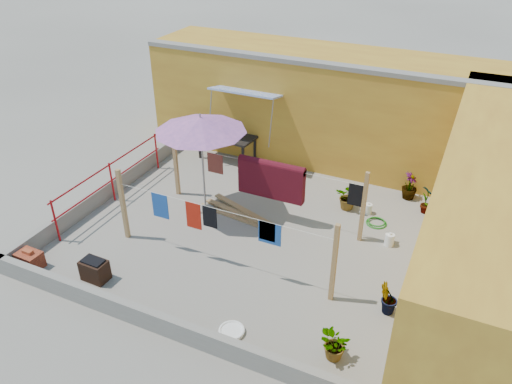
{
  "coord_description": "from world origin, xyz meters",
  "views": [
    {
      "loc": [
        4.32,
        -8.83,
        6.95
      ],
      "look_at": [
        0.05,
        0.3,
        0.96
      ],
      "focal_mm": 35.0,
      "sensor_mm": 36.0,
      "label": 1
    }
  ],
  "objects_px": {
    "water_jug_b": "(368,209)",
    "plant_back_a": "(349,197)",
    "brick_stack": "(30,260)",
    "white_basin": "(232,331)",
    "patio_umbrella": "(200,125)",
    "brazier": "(95,270)",
    "outdoor_table": "(227,137)",
    "water_jug_a": "(389,240)",
    "green_hose": "(376,222)"
  },
  "relations": [
    {
      "from": "brick_stack",
      "to": "white_basin",
      "type": "bearing_deg",
      "value": 1.86
    },
    {
      "from": "outdoor_table",
      "to": "white_basin",
      "type": "xyz_separation_m",
      "value": [
        3.38,
        -6.24,
        -0.7
      ]
    },
    {
      "from": "white_basin",
      "to": "outdoor_table",
      "type": "bearing_deg",
      "value": 118.46
    },
    {
      "from": "green_hose",
      "to": "white_basin",
      "type": "bearing_deg",
      "value": -108.74
    },
    {
      "from": "white_basin",
      "to": "water_jug_a",
      "type": "xyz_separation_m",
      "value": [
        2.05,
        3.93,
        0.11
      ]
    },
    {
      "from": "white_basin",
      "to": "water_jug_b",
      "type": "distance_m",
      "value": 5.21
    },
    {
      "from": "outdoor_table",
      "to": "brazier",
      "type": "bearing_deg",
      "value": -89.07
    },
    {
      "from": "water_jug_b",
      "to": "green_hose",
      "type": "bearing_deg",
      "value": -49.76
    },
    {
      "from": "outdoor_table",
      "to": "brazier",
      "type": "height_order",
      "value": "outdoor_table"
    },
    {
      "from": "brick_stack",
      "to": "brazier",
      "type": "distance_m",
      "value": 1.56
    },
    {
      "from": "brazier",
      "to": "white_basin",
      "type": "relative_size",
      "value": 1.13
    },
    {
      "from": "brick_stack",
      "to": "plant_back_a",
      "type": "relative_size",
      "value": 0.76
    },
    {
      "from": "water_jug_a",
      "to": "water_jug_b",
      "type": "distance_m",
      "value": 1.36
    },
    {
      "from": "brazier",
      "to": "plant_back_a",
      "type": "relative_size",
      "value": 0.79
    },
    {
      "from": "patio_umbrella",
      "to": "water_jug_a",
      "type": "xyz_separation_m",
      "value": [
        4.59,
        0.5,
        -2.21
      ]
    },
    {
      "from": "water_jug_a",
      "to": "water_jug_b",
      "type": "height_order",
      "value": "water_jug_a"
    },
    {
      "from": "brick_stack",
      "to": "plant_back_a",
      "type": "height_order",
      "value": "plant_back_a"
    },
    {
      "from": "outdoor_table",
      "to": "brazier",
      "type": "relative_size",
      "value": 3.26
    },
    {
      "from": "plant_back_a",
      "to": "brazier",
      "type": "bearing_deg",
      "value": -129.36
    },
    {
      "from": "water_jug_a",
      "to": "brick_stack",
      "type": "bearing_deg",
      "value": -149.23
    },
    {
      "from": "patio_umbrella",
      "to": "white_basin",
      "type": "xyz_separation_m",
      "value": [
        2.54,
        -3.43,
        -2.32
      ]
    },
    {
      "from": "white_basin",
      "to": "brick_stack",
      "type": "bearing_deg",
      "value": -178.14
    },
    {
      "from": "outdoor_table",
      "to": "water_jug_a",
      "type": "distance_m",
      "value": 5.93
    },
    {
      "from": "patio_umbrella",
      "to": "brazier",
      "type": "bearing_deg",
      "value": -102.82
    },
    {
      "from": "water_jug_b",
      "to": "green_hose",
      "type": "height_order",
      "value": "water_jug_b"
    },
    {
      "from": "outdoor_table",
      "to": "water_jug_a",
      "type": "bearing_deg",
      "value": -23.02
    },
    {
      "from": "brick_stack",
      "to": "green_hose",
      "type": "height_order",
      "value": "brick_stack"
    },
    {
      "from": "white_basin",
      "to": "water_jug_b",
      "type": "height_order",
      "value": "water_jug_b"
    },
    {
      "from": "patio_umbrella",
      "to": "white_basin",
      "type": "height_order",
      "value": "patio_umbrella"
    },
    {
      "from": "patio_umbrella",
      "to": "brazier",
      "type": "relative_size",
      "value": 4.72
    },
    {
      "from": "plant_back_a",
      "to": "brick_stack",
      "type": "bearing_deg",
      "value": -136.9
    },
    {
      "from": "brick_stack",
      "to": "water_jug_b",
      "type": "distance_m",
      "value": 8.01
    },
    {
      "from": "patio_umbrella",
      "to": "outdoor_table",
      "type": "bearing_deg",
      "value": 106.8
    },
    {
      "from": "water_jug_a",
      "to": "green_hose",
      "type": "xyz_separation_m",
      "value": [
        -0.46,
        0.74,
        -0.12
      ]
    },
    {
      "from": "white_basin",
      "to": "water_jug_a",
      "type": "relative_size",
      "value": 1.44
    },
    {
      "from": "water_jug_b",
      "to": "plant_back_a",
      "type": "height_order",
      "value": "plant_back_a"
    },
    {
      "from": "green_hose",
      "to": "patio_umbrella",
      "type": "bearing_deg",
      "value": -163.16
    },
    {
      "from": "patio_umbrella",
      "to": "plant_back_a",
      "type": "xyz_separation_m",
      "value": [
        3.29,
        1.63,
        -2.01
      ]
    },
    {
      "from": "outdoor_table",
      "to": "green_hose",
      "type": "distance_m",
      "value": 5.26
    },
    {
      "from": "outdoor_table",
      "to": "plant_back_a",
      "type": "distance_m",
      "value": 4.32
    },
    {
      "from": "brazier",
      "to": "water_jug_b",
      "type": "xyz_separation_m",
      "value": [
        4.56,
        4.92,
        -0.1
      ]
    },
    {
      "from": "green_hose",
      "to": "plant_back_a",
      "type": "distance_m",
      "value": 0.97
    },
    {
      "from": "water_jug_b",
      "to": "water_jug_a",
      "type": "bearing_deg",
      "value": -55.12
    },
    {
      "from": "patio_umbrella",
      "to": "plant_back_a",
      "type": "height_order",
      "value": "patio_umbrella"
    },
    {
      "from": "brazier",
      "to": "water_jug_b",
      "type": "relative_size",
      "value": 1.81
    },
    {
      "from": "brick_stack",
      "to": "patio_umbrella",
      "type": "bearing_deg",
      "value": 57.5
    },
    {
      "from": "outdoor_table",
      "to": "water_jug_b",
      "type": "bearing_deg",
      "value": -14.37
    },
    {
      "from": "brazier",
      "to": "water_jug_a",
      "type": "height_order",
      "value": "brazier"
    },
    {
      "from": "brazier",
      "to": "water_jug_a",
      "type": "distance_m",
      "value": 6.55
    },
    {
      "from": "water_jug_a",
      "to": "plant_back_a",
      "type": "bearing_deg",
      "value": 139.1
    }
  ]
}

